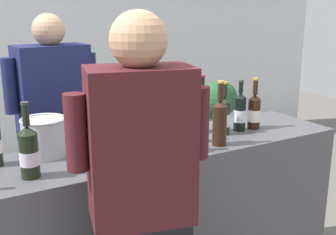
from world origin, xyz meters
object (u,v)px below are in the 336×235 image
at_px(wine_bottle_11, 29,152).
at_px(wine_bottle_5, 181,123).
at_px(wine_bottle_2, 106,138).
at_px(person_server, 58,154).
at_px(ice_bucket, 44,137).
at_px(wine_bottle_7, 240,112).
at_px(wine_bottle_9, 177,131).
at_px(wine_glass, 136,131).
at_px(wine_bottle_6, 202,112).
at_px(wine_bottle_3, 254,111).
at_px(wine_bottle_8, 220,121).
at_px(potted_shrub, 212,117).
at_px(wine_bottle_1, 224,115).

bearing_deg(wine_bottle_11, wine_bottle_5, 5.63).
distance_m(wine_bottle_2, person_server, 0.77).
distance_m(wine_bottle_5, ice_bucket, 0.73).
height_order(wine_bottle_2, ice_bucket, wine_bottle_2).
relative_size(wine_bottle_2, wine_bottle_5, 1.01).
bearing_deg(wine_bottle_7, wine_bottle_9, -164.09).
distance_m(wine_glass, person_server, 0.78).
distance_m(wine_bottle_2, wine_bottle_6, 0.71).
bearing_deg(wine_bottle_11, wine_bottle_7, 4.98).
bearing_deg(wine_bottle_7, wine_bottle_3, -6.98).
bearing_deg(wine_bottle_3, wine_bottle_9, -167.58).
xyz_separation_m(wine_bottle_6, ice_bucket, (-0.93, 0.06, -0.03)).
bearing_deg(wine_bottle_6, wine_bottle_8, -102.22).
distance_m(wine_bottle_11, ice_bucket, 0.29).
xyz_separation_m(wine_bottle_2, wine_bottle_11, (-0.37, -0.02, 0.00)).
bearing_deg(wine_bottle_6, wine_bottle_5, -152.36).
distance_m(wine_bottle_8, ice_bucket, 0.93).
relative_size(wine_bottle_3, potted_shrub, 0.31).
distance_m(wine_bottle_3, wine_bottle_8, 0.41).
bearing_deg(wine_bottle_8, ice_bucket, 160.34).
bearing_deg(ice_bucket, wine_bottle_3, -7.11).
relative_size(wine_bottle_2, wine_bottle_11, 0.94).
xyz_separation_m(wine_bottle_8, wine_bottle_11, (-1.00, 0.06, -0.02)).
relative_size(wine_bottle_3, wine_bottle_6, 0.91).
bearing_deg(wine_bottle_8, wine_bottle_1, 46.14).
xyz_separation_m(wine_bottle_11, ice_bucket, (0.13, 0.25, -0.02)).
height_order(wine_bottle_11, person_server, person_server).
bearing_deg(wine_bottle_9, wine_bottle_7, 15.91).
xyz_separation_m(wine_bottle_2, potted_shrub, (1.73, 1.50, -0.46)).
bearing_deg(potted_shrub, wine_bottle_6, -128.36).
distance_m(wine_bottle_5, wine_bottle_11, 0.84).
relative_size(wine_bottle_3, wine_bottle_9, 0.98).
relative_size(wine_bottle_7, potted_shrub, 0.30).
xyz_separation_m(wine_bottle_6, wine_bottle_8, (-0.05, -0.25, 0.01)).
bearing_deg(wine_bottle_7, ice_bucket, 172.88).
bearing_deg(wine_bottle_6, wine_bottle_9, -143.27).
bearing_deg(wine_bottle_3, ice_bucket, 172.89).
xyz_separation_m(wine_bottle_3, wine_bottle_11, (-1.38, -0.10, 0.01)).
xyz_separation_m(wine_bottle_3, wine_bottle_5, (-0.54, -0.02, 0.01)).
distance_m(wine_bottle_6, wine_bottle_7, 0.24).
bearing_deg(potted_shrub, wine_bottle_9, -131.22).
height_order(wine_bottle_9, wine_bottle_11, wine_bottle_11).
height_order(wine_bottle_3, person_server, person_server).
distance_m(wine_bottle_2, wine_bottle_3, 1.02).
bearing_deg(wine_glass, wine_bottle_2, -168.39).
relative_size(wine_bottle_11, wine_glass, 1.96).
xyz_separation_m(wine_bottle_1, ice_bucket, (-1.01, 0.16, -0.02)).
distance_m(wine_bottle_1, wine_bottle_7, 0.14).
xyz_separation_m(wine_bottle_1, wine_glass, (-0.59, -0.04, 0.00)).
bearing_deg(wine_bottle_1, wine_glass, -176.39).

